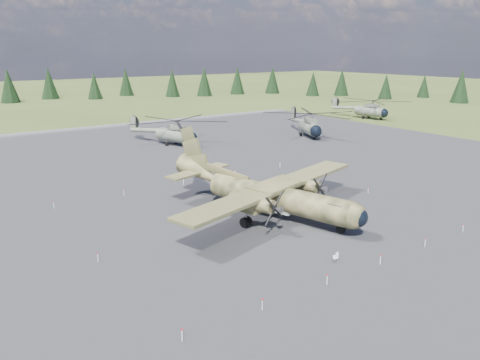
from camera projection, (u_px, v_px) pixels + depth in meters
ground at (259, 221)px, 47.26m from camera, size 500.00×500.00×0.00m
apron at (208, 196)px, 55.15m from camera, size 120.00×120.00×0.04m
transport_plane at (267, 192)px, 48.38m from camera, size 26.42×23.60×8.80m
helicopter_near at (175, 128)px, 83.48m from camera, size 23.48×23.48×4.61m
helicopter_mid at (310, 120)px, 91.53m from camera, size 24.96×24.96×4.81m
helicopter_far at (371, 106)px, 115.82m from camera, size 21.03×22.85×4.65m
info_placard_left at (335, 258)px, 37.73m from camera, size 0.49×0.25×0.75m
info_placard_right at (337, 255)px, 38.50m from camera, size 0.42×0.28×0.62m
barrier_fence at (256, 217)px, 46.81m from camera, size 33.12×29.62×0.85m
treeline at (283, 167)px, 49.08m from camera, size 291.30×286.90×10.85m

